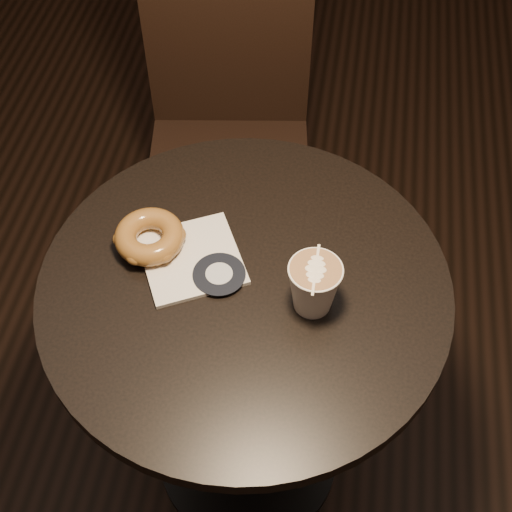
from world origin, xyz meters
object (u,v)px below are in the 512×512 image
(chair, at_px, (229,111))
(latte_cup, at_px, (314,287))
(cafe_table, at_px, (246,342))
(doughnut, at_px, (149,237))
(pastry_bag, at_px, (192,258))

(chair, relative_size, latte_cup, 10.31)
(cafe_table, distance_m, doughnut, 0.29)
(pastry_bag, height_order, latte_cup, latte_cup)
(chair, distance_m, pastry_bag, 0.64)
(doughnut, xyz_separation_m, latte_cup, (0.29, -0.08, 0.02))
(latte_cup, bearing_deg, doughnut, 165.27)
(cafe_table, bearing_deg, latte_cup, -13.18)
(doughnut, bearing_deg, latte_cup, -14.73)
(chair, relative_size, doughnut, 8.26)
(pastry_bag, xyz_separation_m, doughnut, (-0.08, 0.02, 0.02))
(cafe_table, height_order, latte_cup, latte_cup)
(pastry_bag, relative_size, latte_cup, 1.67)
(latte_cup, bearing_deg, chair, 111.85)
(doughnut, distance_m, latte_cup, 0.30)
(chair, bearing_deg, latte_cup, -76.62)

